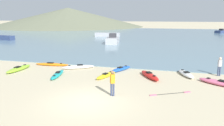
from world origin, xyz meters
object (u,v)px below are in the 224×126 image
(moored_boat_3, at_px, (107,35))
(loose_paddle, at_px, (170,94))
(kayak_on_sand_8, at_px, (78,67))
(kayak_on_sand_3, at_px, (57,74))
(kayak_on_sand_6, at_px, (106,75))
(person_near_waterline, at_px, (220,65))
(kayak_on_sand_2, at_px, (52,64))
(moored_boat_2, at_px, (4,38))
(kayak_on_sand_4, at_px, (121,69))
(kayak_on_sand_7, at_px, (19,69))
(moored_boat_4, at_px, (113,40))
(person_near_foreground, at_px, (112,82))
(kayak_on_sand_5, at_px, (220,83))
(kayak_on_sand_0, at_px, (186,74))
(kayak_on_sand_1, at_px, (150,75))
(moored_boat_0, at_px, (221,31))

(moored_boat_3, height_order, loose_paddle, moored_boat_3)
(kayak_on_sand_8, xyz_separation_m, moored_boat_3, (-6.67, 31.65, 0.33))
(kayak_on_sand_3, distance_m, kayak_on_sand_6, 3.97)
(kayak_on_sand_3, distance_m, person_near_waterline, 13.13)
(kayak_on_sand_2, distance_m, moored_boat_2, 28.57)
(kayak_on_sand_4, distance_m, kayak_on_sand_6, 2.40)
(kayak_on_sand_7, distance_m, moored_boat_4, 21.07)
(kayak_on_sand_4, distance_m, kayak_on_sand_7, 9.15)
(kayak_on_sand_8, height_order, person_near_foreground, person_near_foreground)
(kayak_on_sand_2, xyz_separation_m, kayak_on_sand_5, (14.70, -2.41, 0.04))
(kayak_on_sand_6, bearing_deg, kayak_on_sand_0, 18.38)
(kayak_on_sand_2, bearing_deg, kayak_on_sand_3, -53.39)
(kayak_on_sand_1, height_order, moored_boat_0, moored_boat_0)
(kayak_on_sand_6, bearing_deg, moored_boat_4, 104.00)
(kayak_on_sand_2, relative_size, kayak_on_sand_5, 1.15)
(person_near_waterline, bearing_deg, moored_boat_4, 127.59)
(moored_boat_0, bearing_deg, loose_paddle, -103.36)
(kayak_on_sand_2, relative_size, moored_boat_4, 0.86)
(kayak_on_sand_3, distance_m, moored_boat_0, 58.65)
(kayak_on_sand_6, relative_size, moored_boat_2, 0.53)
(moored_boat_4, bearing_deg, kayak_on_sand_1, -66.90)
(kayak_on_sand_4, distance_m, moored_boat_2, 34.30)
(kayak_on_sand_4, bearing_deg, kayak_on_sand_7, -164.78)
(moored_boat_3, bearing_deg, kayak_on_sand_6, -73.49)
(kayak_on_sand_4, relative_size, person_near_foreground, 1.70)
(kayak_on_sand_7, bearing_deg, kayak_on_sand_0, 8.56)
(kayak_on_sand_6, height_order, kayak_on_sand_7, kayak_on_sand_7)
(kayak_on_sand_1, relative_size, moored_boat_2, 0.57)
(kayak_on_sand_6, relative_size, kayak_on_sand_8, 0.93)
(kayak_on_sand_3, xyz_separation_m, kayak_on_sand_8, (0.61, 2.76, 0.04))
(kayak_on_sand_3, bearing_deg, kayak_on_sand_5, 4.00)
(kayak_on_sand_8, distance_m, person_near_foreground, 7.74)
(kayak_on_sand_7, bearing_deg, person_near_foreground, -21.81)
(kayak_on_sand_6, height_order, moored_boat_0, moored_boat_0)
(kayak_on_sand_7, xyz_separation_m, moored_boat_0, (26.52, 53.53, 0.31))
(kayak_on_sand_3, bearing_deg, person_near_foreground, -29.99)
(loose_paddle, bearing_deg, moored_boat_2, 144.76)
(kayak_on_sand_3, xyz_separation_m, person_near_foreground, (5.51, -3.18, 0.78))
(person_near_waterline, xyz_separation_m, moored_boat_0, (9.63, 50.76, -0.41))
(kayak_on_sand_1, distance_m, kayak_on_sand_8, 6.78)
(kayak_on_sand_0, bearing_deg, kayak_on_sand_2, 178.27)
(kayak_on_sand_5, height_order, kayak_on_sand_8, kayak_on_sand_8)
(kayak_on_sand_5, height_order, kayak_on_sand_6, kayak_on_sand_5)
(kayak_on_sand_2, xyz_separation_m, kayak_on_sand_7, (-1.84, -2.53, 0.04))
(moored_boat_2, height_order, loose_paddle, moored_boat_2)
(kayak_on_sand_0, xyz_separation_m, moored_boat_3, (-16.13, 31.52, 0.34))
(kayak_on_sand_6, xyz_separation_m, moored_boat_4, (-5.17, 20.74, 0.55))
(loose_paddle, bearing_deg, kayak_on_sand_6, 151.71)
(kayak_on_sand_0, xyz_separation_m, kayak_on_sand_2, (-12.49, 0.38, -0.03))
(kayak_on_sand_6, bearing_deg, kayak_on_sand_1, 11.30)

